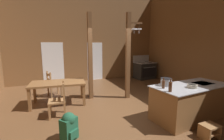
% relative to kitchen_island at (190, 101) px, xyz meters
% --- Properties ---
extents(ground_plane, '(8.65, 9.18, 0.10)m').
position_rel_kitchen_island_xyz_m(ground_plane, '(-1.53, 1.14, -0.50)').
color(ground_plane, brown).
extents(wall_back, '(8.65, 0.14, 4.68)m').
position_rel_kitchen_island_xyz_m(wall_back, '(-1.53, 5.40, 1.89)').
color(wall_back, brown).
rests_on(wall_back, ground_plane).
extents(wall_right, '(0.14, 9.18, 4.68)m').
position_rel_kitchen_island_xyz_m(wall_right, '(2.47, 1.14, 1.89)').
color(wall_right, brown).
rests_on(wall_right, ground_plane).
extents(glazed_door_back_left, '(1.00, 0.01, 2.05)m').
position_rel_kitchen_island_xyz_m(glazed_door_back_left, '(-3.29, 5.33, 0.58)').
color(glazed_door_back_left, white).
rests_on(glazed_door_back_left, ground_plane).
extents(glazed_panel_back_right, '(0.84, 0.01, 2.05)m').
position_rel_kitchen_island_xyz_m(glazed_panel_back_right, '(-1.13, 5.33, 0.58)').
color(glazed_panel_back_right, white).
rests_on(glazed_panel_back_right, ground_plane).
extents(kitchen_island, '(2.24, 1.16, 0.90)m').
position_rel_kitchen_island_xyz_m(kitchen_island, '(0.00, 0.00, 0.00)').
color(kitchen_island, brown).
rests_on(kitchen_island, ground_plane).
extents(stove_range, '(1.21, 0.91, 1.32)m').
position_rel_kitchen_island_xyz_m(stove_range, '(1.59, 4.54, 0.03)').
color(stove_range, black).
rests_on(stove_range, ground_plane).
extents(support_post_with_pot_rack, '(0.58, 0.21, 3.03)m').
position_rel_kitchen_island_xyz_m(support_post_with_pot_rack, '(-0.82, 2.01, 1.15)').
color(support_post_with_pot_rack, brown).
rests_on(support_post_with_pot_rack, ground_plane).
extents(support_post_center, '(0.14, 0.14, 3.03)m').
position_rel_kitchen_island_xyz_m(support_post_center, '(-2.10, 2.46, 1.07)').
color(support_post_center, brown).
rests_on(support_post_center, ground_plane).
extents(step_stool, '(0.36, 0.28, 0.30)m').
position_rel_kitchen_island_xyz_m(step_stool, '(-0.40, -0.86, -0.27)').
color(step_stool, '#9E7044').
rests_on(step_stool, ground_plane).
extents(dining_table, '(1.78, 1.06, 0.74)m').
position_rel_kitchen_island_xyz_m(dining_table, '(-3.22, 2.33, 0.20)').
color(dining_table, brown).
rests_on(dining_table, ground_plane).
extents(ladderback_chair_near_window, '(0.55, 0.55, 0.95)m').
position_rel_kitchen_island_xyz_m(ladderback_chair_near_window, '(-3.37, 3.26, 0.00)').
color(ladderback_chair_near_window, '#9E7044').
rests_on(ladderback_chair_near_window, ground_plane).
extents(ladderback_chair_by_post, '(0.46, 0.46, 0.95)m').
position_rel_kitchen_island_xyz_m(ladderback_chair_by_post, '(-3.26, 1.40, 0.00)').
color(ladderback_chair_by_post, '#9E7044').
rests_on(ladderback_chair_by_post, ground_plane).
extents(backpack, '(0.39, 0.39, 0.60)m').
position_rel_kitchen_island_xyz_m(backpack, '(-3.13, 0.17, -0.14)').
color(backpack, '#1E5138').
rests_on(backpack, ground_plane).
extents(stockpot_on_counter, '(0.35, 0.28, 0.20)m').
position_rel_kitchen_island_xyz_m(stockpot_on_counter, '(-0.67, 0.20, 0.55)').
color(stockpot_on_counter, '#A8AAB2').
rests_on(stockpot_on_counter, kitchen_island).
extents(mixing_bowl_on_counter, '(0.24, 0.24, 0.08)m').
position_rel_kitchen_island_xyz_m(mixing_bowl_on_counter, '(-0.21, -0.20, 0.49)').
color(mixing_bowl_on_counter, '#B2A893').
rests_on(mixing_bowl_on_counter, kitchen_island).
extents(bottle_tall_on_counter, '(0.08, 0.08, 0.30)m').
position_rel_kitchen_island_xyz_m(bottle_tall_on_counter, '(-0.95, -0.25, 0.57)').
color(bottle_tall_on_counter, '#56331E').
rests_on(bottle_tall_on_counter, kitchen_island).
extents(bottle_short_on_counter, '(0.07, 0.07, 0.26)m').
position_rel_kitchen_island_xyz_m(bottle_short_on_counter, '(-0.90, 0.03, 0.55)').
color(bottle_short_on_counter, '#56331E').
rests_on(bottle_short_on_counter, kitchen_island).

